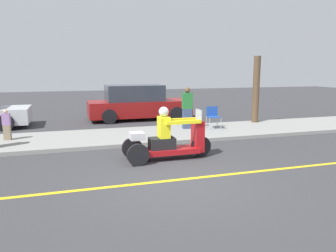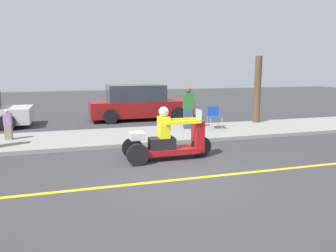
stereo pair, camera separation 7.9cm
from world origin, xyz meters
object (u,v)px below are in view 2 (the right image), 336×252
Objects in this scene: spectator_mid_group at (8,125)px; folding_chair_set_back at (214,115)px; motorcycle_trike at (169,141)px; tree_trunk at (257,90)px; spectator_end_of_line at (188,109)px; parked_car_lot_left at (139,103)px.

spectator_mid_group reaches higher than folding_chair_set_back.
motorcycle_trike is 2.90× the size of folding_chair_set_back.
folding_chair_set_back is 2.60m from tree_trunk.
spectator_end_of_line is 6.19m from spectator_mid_group.
spectator_mid_group is 9.53m from tree_trunk.
spectator_mid_group is at bearing -178.12° from spectator_end_of_line.
spectator_end_of_line is at bearing 1.88° from spectator_mid_group.
tree_trunk is at bearing 18.79° from folding_chair_set_back.
folding_chair_set_back is (2.78, 3.21, 0.14)m from motorcycle_trike.
motorcycle_trike is at bearing -130.85° from folding_chair_set_back.
tree_trunk is (2.32, 0.79, 0.87)m from folding_chair_set_back.
parked_car_lot_left reaches higher than spectator_mid_group.
spectator_mid_group is at bearing -143.78° from parked_car_lot_left.
tree_trunk is (4.42, -2.93, 0.74)m from parked_car_lot_left.
motorcycle_trike is 4.25m from folding_chair_set_back.
spectator_mid_group is (-4.36, 3.25, 0.10)m from motorcycle_trike.
motorcycle_trike is 3.92m from spectator_end_of_line.
spectator_end_of_line is at bearing 62.17° from motorcycle_trike.
motorcycle_trike is at bearing -117.83° from spectator_end_of_line.
tree_trunk reaches higher than motorcycle_trike.
motorcycle_trike is 6.56m from tree_trunk.
parked_car_lot_left is 1.70× the size of tree_trunk.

